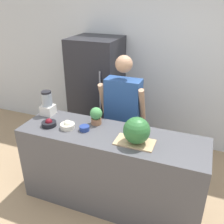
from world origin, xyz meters
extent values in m
plane|color=tan|center=(0.00, 0.00, 0.00)|extent=(14.00, 14.00, 0.00)
cube|color=silver|center=(0.00, 1.95, 1.30)|extent=(8.00, 0.06, 2.60)
cube|color=#4C4C51|center=(0.00, 0.31, 0.47)|extent=(2.06, 0.62, 0.94)
cube|color=#232328|center=(-0.73, 1.56, 0.86)|extent=(0.72, 0.69, 1.73)
cylinder|color=gray|center=(-0.51, 1.20, 1.04)|extent=(0.02, 0.02, 0.61)
cube|color=#333338|center=(-0.09, 0.97, 0.40)|extent=(0.34, 0.18, 0.79)
cube|color=#284C8C|center=(-0.09, 0.97, 1.07)|extent=(0.45, 0.22, 0.56)
sphere|color=tan|center=(-0.09, 0.97, 1.54)|extent=(0.21, 0.21, 0.21)
cylinder|color=tan|center=(-0.35, 0.93, 1.06)|extent=(0.07, 0.23, 0.47)
cylinder|color=tan|center=(0.17, 0.93, 1.06)|extent=(0.07, 0.23, 0.47)
cube|color=tan|center=(0.29, 0.24, 0.95)|extent=(0.40, 0.23, 0.01)
sphere|color=#2D6B33|center=(0.30, 0.23, 1.09)|extent=(0.27, 0.27, 0.27)
cylinder|color=black|center=(-0.73, 0.23, 0.97)|extent=(0.17, 0.17, 0.05)
sphere|color=maroon|center=(-0.73, 0.23, 0.99)|extent=(0.08, 0.08, 0.08)
cylinder|color=beige|center=(-0.50, 0.26, 0.97)|extent=(0.16, 0.16, 0.06)
sphere|color=white|center=(-0.50, 0.26, 1.00)|extent=(0.09, 0.09, 0.09)
cylinder|color=navy|center=(-0.30, 0.28, 0.97)|extent=(0.11, 0.11, 0.05)
cube|color=silver|center=(-0.90, 0.48, 1.00)|extent=(0.15, 0.15, 0.12)
cylinder|color=#99A3AD|center=(-0.90, 0.48, 1.14)|extent=(0.13, 0.13, 0.16)
cylinder|color=black|center=(-0.90, 0.48, 1.24)|extent=(0.12, 0.12, 0.02)
cylinder|color=#996647|center=(-0.24, 0.47, 0.98)|extent=(0.12, 0.12, 0.07)
sphere|color=#478E4C|center=(-0.24, 0.47, 1.08)|extent=(0.14, 0.14, 0.14)
camera|label=1|loc=(0.85, -1.84, 2.32)|focal=40.00mm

